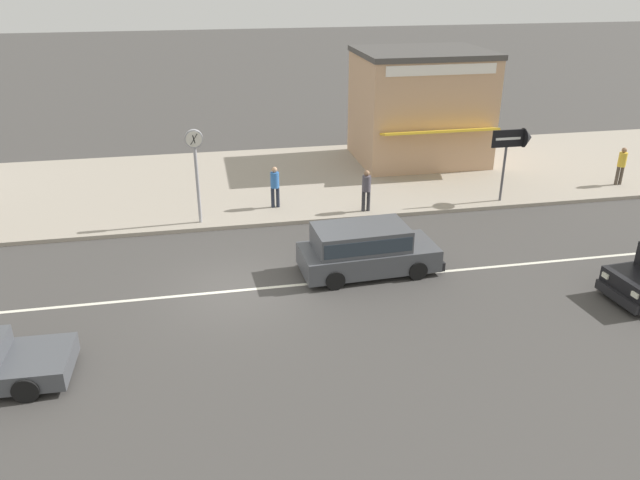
% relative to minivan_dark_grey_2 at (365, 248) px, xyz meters
% --- Properties ---
extents(ground_plane, '(160.00, 160.00, 0.00)m').
position_rel_minivan_dark_grey_2_xyz_m(ground_plane, '(-4.02, -0.48, -0.84)').
color(ground_plane, '#423F3D').
extents(lane_centre_stripe, '(50.40, 0.14, 0.01)m').
position_rel_minivan_dark_grey_2_xyz_m(lane_centre_stripe, '(-4.02, -0.48, -0.84)').
color(lane_centre_stripe, silver).
rests_on(lane_centre_stripe, ground).
extents(kerb_strip, '(68.00, 10.00, 0.15)m').
position_rel_minivan_dark_grey_2_xyz_m(kerb_strip, '(-4.02, 9.26, -0.77)').
color(kerb_strip, '#9E9384').
rests_on(kerb_strip, ground).
extents(minivan_dark_grey_2, '(4.47, 2.13, 1.56)m').
position_rel_minivan_dark_grey_2_xyz_m(minivan_dark_grey_2, '(0.00, 0.00, 0.00)').
color(minivan_dark_grey_2, '#47494F').
rests_on(minivan_dark_grey_2, ground).
extents(street_clock, '(0.64, 0.22, 3.50)m').
position_rel_minivan_dark_grey_2_xyz_m(street_clock, '(-5.02, 4.85, 1.91)').
color(street_clock, '#9E9EA3').
rests_on(street_clock, kerb_strip).
extents(arrow_signboard, '(1.66, 0.76, 2.96)m').
position_rel_minivan_dark_grey_2_xyz_m(arrow_signboard, '(7.59, 4.82, 1.77)').
color(arrow_signboard, '#4C4C51').
rests_on(arrow_signboard, kerb_strip).
extents(pedestrian_near_clock, '(0.34, 0.34, 1.64)m').
position_rel_minivan_dark_grey_2_xyz_m(pedestrian_near_clock, '(1.32, 4.77, 0.26)').
color(pedestrian_near_clock, '#333338').
rests_on(pedestrian_near_clock, kerb_strip).
extents(pedestrian_mid_kerb, '(0.34, 0.34, 1.65)m').
position_rel_minivan_dark_grey_2_xyz_m(pedestrian_mid_kerb, '(-2.08, 5.86, 0.27)').
color(pedestrian_mid_kerb, '#232838').
rests_on(pedestrian_mid_kerb, kerb_strip).
extents(pedestrian_by_shop, '(0.34, 0.34, 1.65)m').
position_rel_minivan_dark_grey_2_xyz_m(pedestrian_by_shop, '(12.91, 5.70, 0.27)').
color(pedestrian_by_shop, '#4C4238').
rests_on(pedestrian_by_shop, kerb_strip).
extents(shopfront_mid_block, '(5.98, 5.60, 5.19)m').
position_rel_minivan_dark_grey_2_xyz_m(shopfront_mid_block, '(5.58, 11.05, 1.91)').
color(shopfront_mid_block, tan).
rests_on(shopfront_mid_block, kerb_strip).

